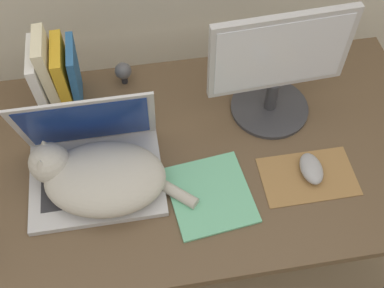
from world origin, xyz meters
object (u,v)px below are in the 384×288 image
at_px(laptop, 94,162).
at_px(external_monitor, 278,68).
at_px(notepad, 210,195).
at_px(computer_mouse, 311,169).
at_px(book_row, 56,76).
at_px(cat, 98,176).
at_px(webcam, 123,71).

relative_size(laptop, external_monitor, 0.91).
xyz_separation_m(laptop, notepad, (0.30, -0.12, -0.05)).
distance_m(computer_mouse, notepad, 0.29).
xyz_separation_m(external_monitor, book_row, (-0.62, 0.13, -0.07)).
height_order(computer_mouse, book_row, book_row).
relative_size(cat, webcam, 5.56).
height_order(cat, external_monitor, external_monitor).
bearing_deg(external_monitor, laptop, -164.83).
bearing_deg(laptop, book_row, 107.28).
height_order(book_row, webcam, book_row).
relative_size(cat, computer_mouse, 4.25).
bearing_deg(computer_mouse, book_row, 150.80).
relative_size(notepad, webcam, 3.25).
xyz_separation_m(notepad, webcam, (-0.19, 0.45, 0.04)).
height_order(external_monitor, webcam, external_monitor).
xyz_separation_m(cat, book_row, (-0.10, 0.33, 0.05)).
xyz_separation_m(laptop, webcam, (0.11, 0.33, -0.00)).
xyz_separation_m(cat, external_monitor, (0.52, 0.20, 0.12)).
distance_m(laptop, webcam, 0.35).
height_order(cat, webcam, cat).
height_order(laptop, external_monitor, external_monitor).
bearing_deg(external_monitor, webcam, 156.77).
relative_size(laptop, notepad, 1.44).
distance_m(laptop, computer_mouse, 0.60).
xyz_separation_m(cat, computer_mouse, (0.58, -0.05, -0.04)).
bearing_deg(notepad, laptop, 157.68).
xyz_separation_m(external_monitor, webcam, (-0.43, 0.18, -0.13)).
relative_size(laptop, cat, 0.84).
bearing_deg(notepad, computer_mouse, 5.02).
bearing_deg(notepad, webcam, 113.23).
height_order(book_row, notepad, book_row).
xyz_separation_m(book_row, notepad, (0.39, -0.40, -0.11)).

